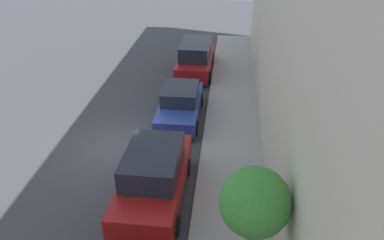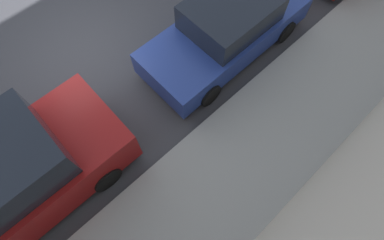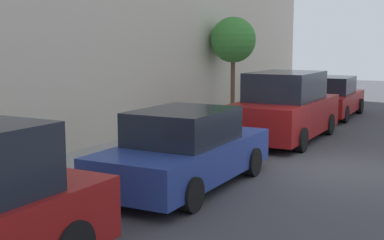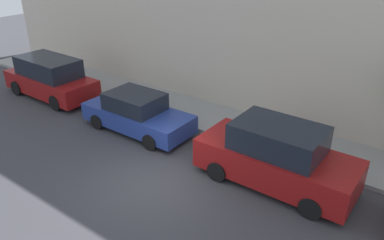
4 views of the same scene
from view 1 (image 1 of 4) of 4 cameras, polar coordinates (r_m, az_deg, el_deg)
ground_plane at (r=15.97m, az=-11.26°, el=-4.15°), size 60.00×60.00×0.00m
sidewalk at (r=15.30m, az=6.11°, el=-4.99°), size 2.52×32.00×0.15m
parked_suv_second at (r=12.61m, az=-5.83°, el=-8.68°), size 2.08×4.82×1.98m
parked_sedan_third at (r=17.60m, az=-1.80°, el=2.52°), size 1.92×4.51×1.54m
parked_minivan_fourth at (r=22.76m, az=0.54°, el=9.46°), size 2.02×4.93×1.90m
street_tree at (r=8.76m, az=9.53°, el=-12.32°), size 1.65×1.65×3.60m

